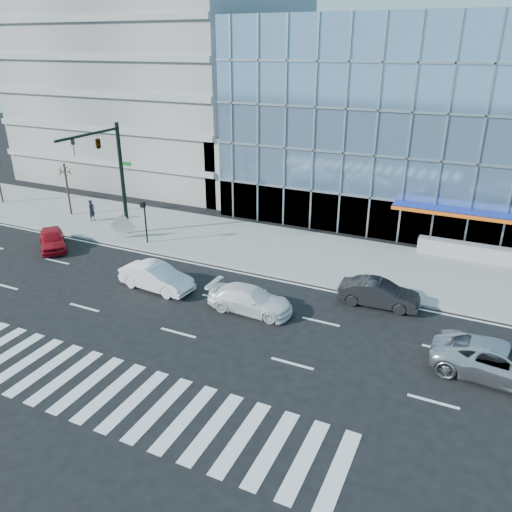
{
  "coord_description": "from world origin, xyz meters",
  "views": [
    {
      "loc": [
        12.41,
        -21.4,
        13.08
      ],
      "look_at": [
        0.93,
        3.0,
        1.57
      ],
      "focal_mm": 35.0,
      "sensor_mm": 36.0,
      "label": 1
    }
  ],
  "objects_px": {
    "ped_signal_post": "(145,216)",
    "white_sedan": "(157,277)",
    "pedestrian": "(92,210)",
    "tilted_panel": "(123,226)",
    "red_sedan": "(52,239)",
    "white_suv": "(250,300)",
    "silver_suv": "(500,362)",
    "street_tree_near": "(65,171)",
    "dark_sedan": "(379,294)",
    "traffic_signal": "(106,155)"
  },
  "relations": [
    {
      "from": "dark_sedan",
      "to": "pedestrian",
      "type": "bearing_deg",
      "value": 77.75
    },
    {
      "from": "traffic_signal",
      "to": "white_suv",
      "type": "xyz_separation_m",
      "value": [
        13.24,
        -5.07,
        -5.5
      ]
    },
    {
      "from": "red_sedan",
      "to": "tilted_panel",
      "type": "height_order",
      "value": "tilted_panel"
    },
    {
      "from": "ped_signal_post",
      "to": "street_tree_near",
      "type": "xyz_separation_m",
      "value": [
        -9.5,
        2.56,
        1.64
      ]
    },
    {
      "from": "pedestrian",
      "to": "tilted_panel",
      "type": "relative_size",
      "value": 1.3
    },
    {
      "from": "dark_sedan",
      "to": "pedestrian",
      "type": "height_order",
      "value": "pedestrian"
    },
    {
      "from": "white_suv",
      "to": "white_sedan",
      "type": "relative_size",
      "value": 1.02
    },
    {
      "from": "dark_sedan",
      "to": "red_sedan",
      "type": "relative_size",
      "value": 1.07
    },
    {
      "from": "street_tree_near",
      "to": "red_sedan",
      "type": "relative_size",
      "value": 1.06
    },
    {
      "from": "white_suv",
      "to": "pedestrian",
      "type": "xyz_separation_m",
      "value": [
        -17.48,
        7.5,
        0.33
      ]
    },
    {
      "from": "ped_signal_post",
      "to": "tilted_panel",
      "type": "distance_m",
      "value": 2.34
    },
    {
      "from": "dark_sedan",
      "to": "pedestrian",
      "type": "xyz_separation_m",
      "value": [
        -23.48,
        4.0,
        0.29
      ]
    },
    {
      "from": "street_tree_near",
      "to": "silver_suv",
      "type": "bearing_deg",
      "value": -15.11
    },
    {
      "from": "pedestrian",
      "to": "street_tree_near",
      "type": "bearing_deg",
      "value": 79.64
    },
    {
      "from": "street_tree_near",
      "to": "white_sedan",
      "type": "bearing_deg",
      "value": -29.21
    },
    {
      "from": "street_tree_near",
      "to": "silver_suv",
      "type": "distance_m",
      "value": 33.53
    },
    {
      "from": "white_suv",
      "to": "tilted_panel",
      "type": "height_order",
      "value": "tilted_panel"
    },
    {
      "from": "pedestrian",
      "to": "tilted_panel",
      "type": "xyz_separation_m",
      "value": [
        4.67,
        -2.0,
        0.07
      ]
    },
    {
      "from": "street_tree_near",
      "to": "dark_sedan",
      "type": "xyz_separation_m",
      "value": [
        26.24,
        -4.5,
        -3.08
      ]
    },
    {
      "from": "red_sedan",
      "to": "white_sedan",
      "type": "bearing_deg",
      "value": -59.85
    },
    {
      "from": "white_sedan",
      "to": "dark_sedan",
      "type": "height_order",
      "value": "white_sedan"
    },
    {
      "from": "ped_signal_post",
      "to": "white_suv",
      "type": "relative_size",
      "value": 0.65
    },
    {
      "from": "ped_signal_post",
      "to": "white_sedan",
      "type": "bearing_deg",
      "value": -48.75
    },
    {
      "from": "red_sedan",
      "to": "pedestrian",
      "type": "distance_m",
      "value": 5.6
    },
    {
      "from": "ped_signal_post",
      "to": "tilted_panel",
      "type": "height_order",
      "value": "ped_signal_post"
    },
    {
      "from": "street_tree_near",
      "to": "white_sedan",
      "type": "xyz_separation_m",
      "value": [
        14.24,
        -7.96,
        -3.04
      ]
    },
    {
      "from": "white_suv",
      "to": "white_sedan",
      "type": "height_order",
      "value": "white_sedan"
    },
    {
      "from": "red_sedan",
      "to": "pedestrian",
      "type": "height_order",
      "value": "pedestrian"
    },
    {
      "from": "white_suv",
      "to": "red_sedan",
      "type": "relative_size",
      "value": 1.15
    },
    {
      "from": "pedestrian",
      "to": "white_suv",
      "type": "bearing_deg",
      "value": -113.33
    },
    {
      "from": "traffic_signal",
      "to": "street_tree_near",
      "type": "distance_m",
      "value": 7.96
    },
    {
      "from": "traffic_signal",
      "to": "ped_signal_post",
      "type": "bearing_deg",
      "value": 8.52
    },
    {
      "from": "white_suv",
      "to": "pedestrian",
      "type": "distance_m",
      "value": 19.03
    },
    {
      "from": "white_sedan",
      "to": "street_tree_near",
      "type": "bearing_deg",
      "value": 65.53
    },
    {
      "from": "silver_suv",
      "to": "white_suv",
      "type": "relative_size",
      "value": 1.21
    },
    {
      "from": "traffic_signal",
      "to": "silver_suv",
      "type": "xyz_separation_m",
      "value": [
        25.24,
        -5.77,
        -5.39
      ]
    },
    {
      "from": "white_sedan",
      "to": "red_sedan",
      "type": "xyz_separation_m",
      "value": [
        -10.16,
        2.03,
        -0.06
      ]
    },
    {
      "from": "white_suv",
      "to": "tilted_panel",
      "type": "relative_size",
      "value": 3.54
    },
    {
      "from": "ped_signal_post",
      "to": "dark_sedan",
      "type": "height_order",
      "value": "ped_signal_post"
    },
    {
      "from": "traffic_signal",
      "to": "street_tree_near",
      "type": "height_order",
      "value": "traffic_signal"
    },
    {
      "from": "white_suv",
      "to": "ped_signal_post",
      "type": "bearing_deg",
      "value": 62.42
    },
    {
      "from": "ped_signal_post",
      "to": "white_suv",
      "type": "bearing_deg",
      "value": -26.88
    },
    {
      "from": "white_sedan",
      "to": "tilted_panel",
      "type": "height_order",
      "value": "tilted_panel"
    },
    {
      "from": "silver_suv",
      "to": "tilted_panel",
      "type": "relative_size",
      "value": 4.28
    },
    {
      "from": "pedestrian",
      "to": "tilted_panel",
      "type": "height_order",
      "value": "tilted_panel"
    },
    {
      "from": "silver_suv",
      "to": "white_suv",
      "type": "bearing_deg",
      "value": 90.2
    },
    {
      "from": "ped_signal_post",
      "to": "white_suv",
      "type": "distance_m",
      "value": 12.13
    },
    {
      "from": "white_suv",
      "to": "tilted_panel",
      "type": "distance_m",
      "value": 13.95
    },
    {
      "from": "ped_signal_post",
      "to": "white_suv",
      "type": "xyz_separation_m",
      "value": [
        10.74,
        -5.44,
        -1.47
      ]
    },
    {
      "from": "tilted_panel",
      "to": "pedestrian",
      "type": "bearing_deg",
      "value": 135.93
    }
  ]
}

